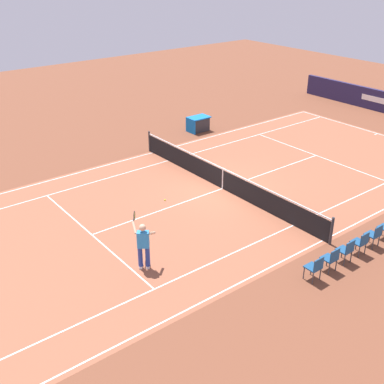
{
  "coord_description": "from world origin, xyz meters",
  "views": [
    {
      "loc": [
        12.94,
        14.38,
        9.28
      ],
      "look_at": [
        2.4,
        0.89,
        0.9
      ],
      "focal_mm": 45.41,
      "sensor_mm": 36.0,
      "label": 1
    }
  ],
  "objects_px": {
    "tennis_player_near": "(143,243)",
    "equipment_cart_tarped": "(198,124)",
    "tennis_ball": "(165,200)",
    "spectator_chair_5": "(347,250)",
    "spectator_chair_4": "(361,242)",
    "tennis_net": "(223,178)",
    "spectator_chair_6": "(331,258)",
    "spectator_chair_7": "(315,267)",
    "spectator_chair_3": "(375,234)"
  },
  "relations": [
    {
      "from": "tennis_player_near",
      "to": "equipment_cart_tarped",
      "type": "distance_m",
      "value": 13.95
    },
    {
      "from": "tennis_ball",
      "to": "spectator_chair_5",
      "type": "distance_m",
      "value": 7.76
    },
    {
      "from": "tennis_player_near",
      "to": "spectator_chair_4",
      "type": "relative_size",
      "value": 1.93
    },
    {
      "from": "spectator_chair_5",
      "to": "tennis_player_near",
      "type": "bearing_deg",
      "value": -35.69
    },
    {
      "from": "tennis_net",
      "to": "tennis_player_near",
      "type": "relative_size",
      "value": 6.89
    },
    {
      "from": "tennis_player_near",
      "to": "tennis_ball",
      "type": "distance_m",
      "value": 4.93
    },
    {
      "from": "tennis_player_near",
      "to": "spectator_chair_6",
      "type": "xyz_separation_m",
      "value": [
        -4.64,
        3.91,
        -0.41
      ]
    },
    {
      "from": "tennis_net",
      "to": "tennis_player_near",
      "type": "bearing_deg",
      "value": 26.06
    },
    {
      "from": "spectator_chair_5",
      "to": "spectator_chair_7",
      "type": "distance_m",
      "value": 1.6
    },
    {
      "from": "tennis_net",
      "to": "tennis_ball",
      "type": "relative_size",
      "value": 177.27
    },
    {
      "from": "spectator_chair_5",
      "to": "equipment_cart_tarped",
      "type": "relative_size",
      "value": 0.7
    },
    {
      "from": "tennis_ball",
      "to": "spectator_chair_6",
      "type": "xyz_separation_m",
      "value": [
        -1.32,
        7.44,
        0.49
      ]
    },
    {
      "from": "spectator_chair_6",
      "to": "tennis_ball",
      "type": "bearing_deg",
      "value": -79.97
    },
    {
      "from": "spectator_chair_5",
      "to": "tennis_net",
      "type": "bearing_deg",
      "value": -94.68
    },
    {
      "from": "spectator_chair_4",
      "to": "equipment_cart_tarped",
      "type": "distance_m",
      "value": 14.11
    },
    {
      "from": "tennis_net",
      "to": "spectator_chair_4",
      "type": "xyz_separation_m",
      "value": [
        -0.24,
        6.84,
        0.03
      ]
    },
    {
      "from": "tennis_net",
      "to": "spectator_chair_6",
      "type": "xyz_separation_m",
      "value": [
        1.36,
        6.84,
        0.03
      ]
    },
    {
      "from": "spectator_chair_7",
      "to": "equipment_cart_tarped",
      "type": "distance_m",
      "value": 14.93
    },
    {
      "from": "spectator_chair_5",
      "to": "spectator_chair_3",
      "type": "bearing_deg",
      "value": 180.0
    },
    {
      "from": "spectator_chair_4",
      "to": "spectator_chair_5",
      "type": "distance_m",
      "value": 0.8
    },
    {
      "from": "spectator_chair_3",
      "to": "spectator_chair_7",
      "type": "bearing_deg",
      "value": 0.0
    },
    {
      "from": "spectator_chair_5",
      "to": "equipment_cart_tarped",
      "type": "height_order",
      "value": "spectator_chair_5"
    },
    {
      "from": "spectator_chair_7",
      "to": "tennis_net",
      "type": "bearing_deg",
      "value": -107.56
    },
    {
      "from": "spectator_chair_7",
      "to": "equipment_cart_tarped",
      "type": "relative_size",
      "value": 0.7
    },
    {
      "from": "tennis_net",
      "to": "spectator_chair_5",
      "type": "height_order",
      "value": "tennis_net"
    },
    {
      "from": "tennis_net",
      "to": "spectator_chair_7",
      "type": "xyz_separation_m",
      "value": [
        2.16,
        6.84,
        0.03
      ]
    },
    {
      "from": "spectator_chair_5",
      "to": "spectator_chair_6",
      "type": "height_order",
      "value": "same"
    },
    {
      "from": "spectator_chair_6",
      "to": "equipment_cart_tarped",
      "type": "height_order",
      "value": "spectator_chair_6"
    },
    {
      "from": "spectator_chair_7",
      "to": "spectator_chair_3",
      "type": "bearing_deg",
      "value": 180.0
    },
    {
      "from": "tennis_net",
      "to": "spectator_chair_3",
      "type": "height_order",
      "value": "tennis_net"
    },
    {
      "from": "spectator_chair_4",
      "to": "spectator_chair_7",
      "type": "height_order",
      "value": "same"
    },
    {
      "from": "tennis_ball",
      "to": "spectator_chair_4",
      "type": "relative_size",
      "value": 0.08
    },
    {
      "from": "equipment_cart_tarped",
      "to": "spectator_chair_4",
      "type": "bearing_deg",
      "value": 74.46
    },
    {
      "from": "tennis_net",
      "to": "spectator_chair_5",
      "type": "distance_m",
      "value": 6.86
    },
    {
      "from": "tennis_player_near",
      "to": "spectator_chair_5",
      "type": "bearing_deg",
      "value": 144.31
    },
    {
      "from": "tennis_net",
      "to": "equipment_cart_tarped",
      "type": "xyz_separation_m",
      "value": [
        -4.02,
        -6.75,
        -0.05
      ]
    },
    {
      "from": "tennis_player_near",
      "to": "spectator_chair_4",
      "type": "bearing_deg",
      "value": 147.96
    },
    {
      "from": "spectator_chair_3",
      "to": "equipment_cart_tarped",
      "type": "bearing_deg",
      "value": -102.36
    },
    {
      "from": "tennis_ball",
      "to": "spectator_chair_6",
      "type": "height_order",
      "value": "spectator_chair_6"
    },
    {
      "from": "tennis_net",
      "to": "spectator_chair_4",
      "type": "bearing_deg",
      "value": 92.03
    },
    {
      "from": "spectator_chair_5",
      "to": "spectator_chair_6",
      "type": "xyz_separation_m",
      "value": [
        0.8,
        0.0,
        0.0
      ]
    },
    {
      "from": "spectator_chair_4",
      "to": "spectator_chair_6",
      "type": "xyz_separation_m",
      "value": [
        1.6,
        0.0,
        0.0
      ]
    },
    {
      "from": "spectator_chair_7",
      "to": "equipment_cart_tarped",
      "type": "xyz_separation_m",
      "value": [
        -6.19,
        -13.59,
        -0.08
      ]
    },
    {
      "from": "spectator_chair_3",
      "to": "spectator_chair_6",
      "type": "distance_m",
      "value": 2.41
    },
    {
      "from": "spectator_chair_4",
      "to": "equipment_cart_tarped",
      "type": "relative_size",
      "value": 0.7
    },
    {
      "from": "tennis_player_near",
      "to": "spectator_chair_6",
      "type": "height_order",
      "value": "tennis_player_near"
    },
    {
      "from": "tennis_net",
      "to": "spectator_chair_6",
      "type": "relative_size",
      "value": 13.3
    },
    {
      "from": "spectator_chair_3",
      "to": "equipment_cart_tarped",
      "type": "relative_size",
      "value": 0.7
    },
    {
      "from": "tennis_player_near",
      "to": "spectator_chair_5",
      "type": "distance_m",
      "value": 6.71
    },
    {
      "from": "spectator_chair_6",
      "to": "equipment_cart_tarped",
      "type": "relative_size",
      "value": 0.7
    }
  ]
}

